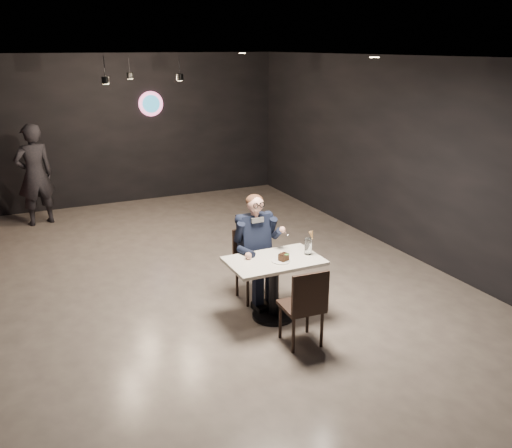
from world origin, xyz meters
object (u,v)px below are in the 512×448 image
sundae_glass (308,246)px  passerby (35,175)px  seated_man (254,247)px  chair_far (254,266)px  chair_near (301,305)px  main_table (274,288)px

sundae_glass → passerby: bearing=117.9°
seated_man → passerby: bearing=116.5°
chair_far → passerby: size_ratio=0.50×
chair_near → passerby: bearing=115.0°
main_table → chair_near: size_ratio=1.20×
main_table → chair_near: chair_near is taller
chair_far → chair_near: same height
main_table → chair_far: size_ratio=1.20×
main_table → sundae_glass: sundae_glass is taller
chair_far → sundae_glass: size_ratio=4.60×
chair_near → passerby: passerby is taller
chair_far → sundae_glass: 0.83m
chair_near → main_table: bearing=93.5°
main_table → chair_far: bearing=90.0°
chair_near → seated_man: 1.23m
seated_man → chair_far: bearing=0.0°
sundae_glass → passerby: size_ratio=0.11×
main_table → passerby: size_ratio=0.60×
chair_near → passerby: 6.16m
main_table → passerby: 5.57m
chair_near → chair_far: bearing=93.5°
main_table → chair_near: bearing=-90.0°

